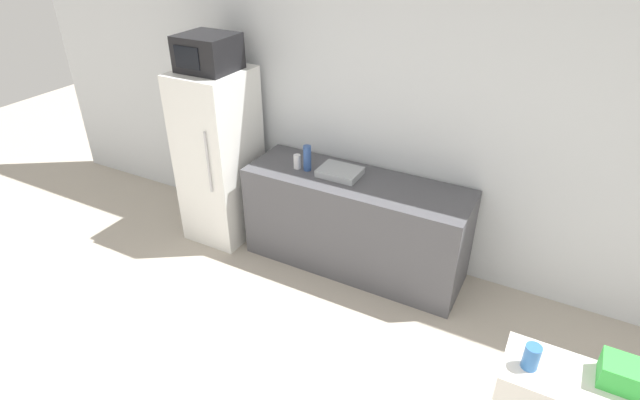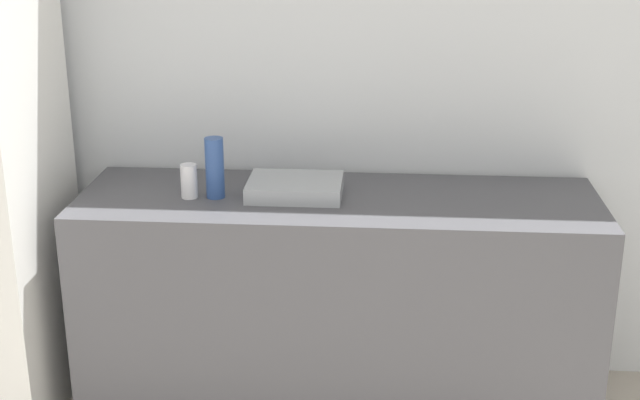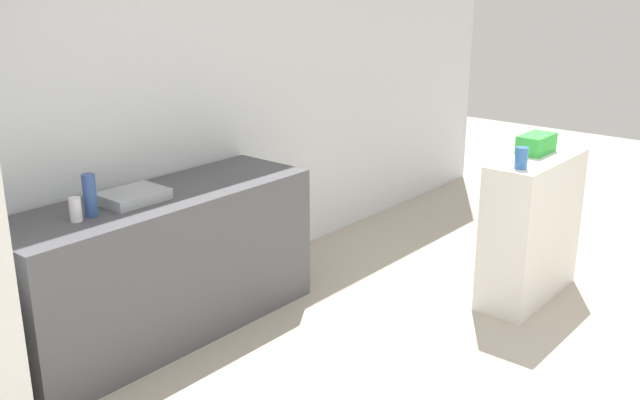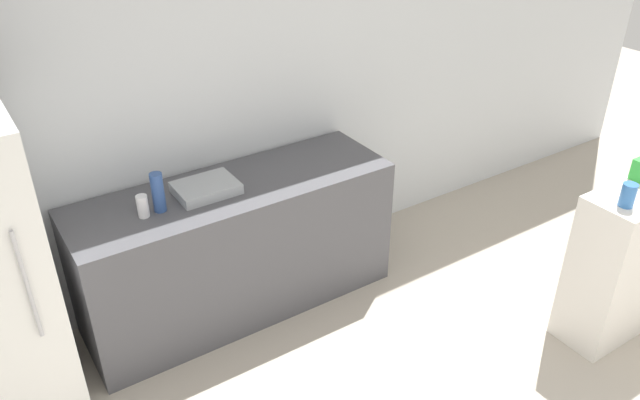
# 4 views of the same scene
# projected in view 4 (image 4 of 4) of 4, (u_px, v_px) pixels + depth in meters

# --- Properties ---
(wall_back) EXTENTS (8.00, 0.06, 2.60)m
(wall_back) POSITION_uv_depth(u_px,v_px,m) (230.00, 90.00, 3.75)
(wall_back) COLOR silver
(wall_back) RESTS_ON ground_plane
(counter) EXTENTS (1.93, 0.61, 0.87)m
(counter) POSITION_uv_depth(u_px,v_px,m) (238.00, 247.00, 3.84)
(counter) COLOR #4C4C51
(counter) RESTS_ON ground_plane
(sink_basin) EXTENTS (0.35, 0.26, 0.06)m
(sink_basin) POSITION_uv_depth(u_px,v_px,m) (206.00, 188.00, 3.54)
(sink_basin) COLOR #9EA3A8
(sink_basin) RESTS_ON counter
(bottle_tall) EXTENTS (0.07, 0.07, 0.23)m
(bottle_tall) POSITION_uv_depth(u_px,v_px,m) (158.00, 192.00, 3.33)
(bottle_tall) COLOR #2D4C8C
(bottle_tall) RESTS_ON counter
(bottle_short) EXTENTS (0.06, 0.06, 0.13)m
(bottle_short) POSITION_uv_depth(u_px,v_px,m) (143.00, 206.00, 3.30)
(bottle_short) COLOR silver
(bottle_short) RESTS_ON counter
(shelf_cabinet) EXTENTS (0.88, 0.33, 0.96)m
(shelf_cabinet) POSITION_uv_depth(u_px,v_px,m) (633.00, 258.00, 3.67)
(shelf_cabinet) COLOR white
(shelf_cabinet) RESTS_ON ground_plane
(jar) EXTENTS (0.08, 0.08, 0.13)m
(jar) POSITION_uv_depth(u_px,v_px,m) (628.00, 195.00, 3.22)
(jar) COLOR #336BB2
(jar) RESTS_ON shelf_cabinet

